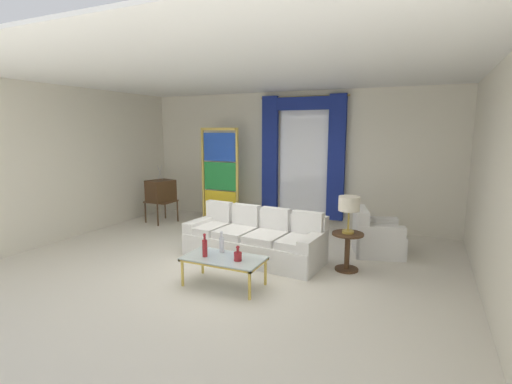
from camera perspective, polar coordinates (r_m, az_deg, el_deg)
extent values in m
plane|color=silver|center=(6.27, -4.17, -10.70)|extent=(16.00, 16.00, 0.00)
cube|color=silver|center=(8.72, 5.44, 5.08)|extent=(8.00, 0.12, 3.00)
cube|color=silver|center=(8.71, -23.95, 4.31)|extent=(0.12, 7.00, 3.00)
cube|color=silver|center=(5.85, 32.36, 1.51)|extent=(0.12, 7.00, 3.00)
cube|color=white|center=(6.66, -1.04, 16.89)|extent=(8.00, 7.60, 0.04)
cube|color=white|center=(8.55, 7.20, 5.30)|extent=(1.10, 0.02, 2.50)
cylinder|color=gold|center=(8.48, 7.22, 14.13)|extent=(2.00, 0.04, 0.04)
cube|color=navy|center=(8.71, 2.14, 5.44)|extent=(0.36, 0.12, 2.70)
cube|color=navy|center=(8.25, 12.11, 5.02)|extent=(0.36, 0.12, 2.70)
cube|color=navy|center=(8.45, 7.16, 13.19)|extent=(1.80, 0.10, 0.28)
cube|color=white|center=(6.39, -0.48, -8.48)|extent=(2.39, 1.11, 0.38)
cube|color=white|center=(6.64, 1.14, -5.99)|extent=(2.33, 0.41, 0.78)
cube|color=white|center=(5.92, 8.60, -9.15)|extent=(0.28, 0.87, 0.56)
cube|color=white|center=(6.95, -8.17, -6.34)|extent=(0.28, 0.87, 0.56)
cube|color=white|center=(5.90, 6.64, -7.54)|extent=(0.60, 0.78, 0.12)
cube|color=white|center=(6.13, 7.87, -4.79)|extent=(0.52, 0.19, 0.40)
cube|color=white|center=(6.14, 1.63, -6.80)|extent=(0.60, 0.78, 0.12)
cube|color=white|center=(6.36, 3.01, -4.19)|extent=(0.52, 0.19, 0.40)
cube|color=white|center=(6.43, -2.96, -6.07)|extent=(0.60, 0.78, 0.12)
cube|color=white|center=(6.63, -1.47, -3.61)|extent=(0.52, 0.19, 0.40)
cube|color=white|center=(6.75, -7.12, -5.38)|extent=(0.60, 0.78, 0.12)
cube|color=white|center=(6.95, -5.57, -3.05)|extent=(0.52, 0.19, 0.40)
cube|color=silver|center=(5.31, -4.90, -9.94)|extent=(1.12, 0.60, 0.02)
cube|color=gold|center=(5.54, -3.47, -9.28)|extent=(1.12, 0.04, 0.03)
cube|color=gold|center=(5.09, -6.47, -11.07)|extent=(1.12, 0.04, 0.03)
cube|color=gold|center=(5.59, -9.77, -9.26)|extent=(0.04, 0.60, 0.03)
cube|color=gold|center=(5.09, 0.49, -11.02)|extent=(0.04, 0.60, 0.03)
cylinder|color=gold|center=(5.84, -8.11, -10.35)|extent=(0.04, 0.04, 0.38)
cylinder|color=gold|center=(5.38, 1.43, -12.01)|extent=(0.04, 0.04, 0.38)
cylinder|color=gold|center=(5.44, -11.10, -11.95)|extent=(0.04, 0.04, 0.38)
cylinder|color=gold|center=(4.95, -0.99, -14.01)|extent=(0.04, 0.04, 0.38)
cylinder|color=maroon|center=(5.32, -7.77, -8.48)|extent=(0.07, 0.07, 0.24)
cylinder|color=maroon|center=(5.28, -7.81, -6.94)|extent=(0.03, 0.03, 0.06)
sphere|color=maroon|center=(5.26, -7.82, -6.44)|extent=(0.04, 0.04, 0.04)
cylinder|color=maroon|center=(5.14, -2.77, -9.75)|extent=(0.11, 0.11, 0.12)
cylinder|color=maroon|center=(5.12, -2.77, -8.86)|extent=(0.04, 0.04, 0.05)
sphere|color=maroon|center=(5.10, -2.78, -8.38)|extent=(0.05, 0.05, 0.05)
cylinder|color=silver|center=(5.47, -5.23, -8.01)|extent=(0.07, 0.07, 0.22)
cylinder|color=silver|center=(5.43, -5.25, -6.61)|extent=(0.03, 0.03, 0.06)
sphere|color=silver|center=(5.42, -5.26, -6.13)|extent=(0.04, 0.04, 0.04)
cube|color=#472D19|center=(9.08, -14.19, -1.36)|extent=(0.62, 0.54, 0.03)
cylinder|color=#472D19|center=(9.17, -16.43, -2.95)|extent=(0.04, 0.04, 0.50)
cylinder|color=#472D19|center=(9.48, -13.62, -2.43)|extent=(0.04, 0.04, 0.50)
cylinder|color=#472D19|center=(8.78, -14.68, -3.42)|extent=(0.04, 0.04, 0.50)
cylinder|color=#472D19|center=(9.10, -11.82, -2.85)|extent=(0.04, 0.04, 0.50)
cube|color=#472D19|center=(9.04, -14.26, 0.23)|extent=(0.61, 0.67, 0.48)
cube|color=black|center=(9.22, -15.12, 0.50)|extent=(0.12, 0.38, 0.30)
cylinder|color=gold|center=(9.21, -15.48, -0.72)|extent=(0.02, 0.04, 0.04)
cylinder|color=gold|center=(9.30, -14.67, -0.59)|extent=(0.02, 0.04, 0.04)
cylinder|color=silver|center=(8.98, -14.37, 2.87)|extent=(0.04, 0.13, 0.34)
cylinder|color=silver|center=(8.98, -14.37, 2.87)|extent=(0.04, 0.13, 0.34)
cube|color=white|center=(7.00, 18.08, -7.28)|extent=(0.98, 0.98, 0.40)
cube|color=white|center=(6.93, 18.19, -5.30)|extent=(0.84, 0.84, 0.10)
cube|color=white|center=(6.90, 15.53, -5.67)|extent=(0.40, 0.82, 0.80)
cube|color=white|center=(7.28, 17.74, -5.89)|extent=(0.76, 0.37, 0.58)
cube|color=white|center=(6.67, 18.53, -7.32)|extent=(0.76, 0.37, 0.58)
cube|color=gold|center=(8.91, -8.01, 2.54)|extent=(0.05, 0.05, 2.20)
cube|color=gold|center=(8.46, -2.86, 2.26)|extent=(0.05, 0.05, 2.20)
cube|color=gold|center=(8.61, -5.62, 9.49)|extent=(0.90, 0.05, 0.06)
cube|color=gold|center=(8.86, -5.40, -4.35)|extent=(0.90, 0.05, 0.10)
cube|color=yellow|center=(8.78, -5.43, -1.92)|extent=(0.82, 0.02, 0.64)
cube|color=#238E3D|center=(8.67, -5.50, 2.40)|extent=(0.82, 0.02, 0.64)
cube|color=#1E47B7|center=(8.62, -5.57, 6.81)|extent=(0.82, 0.02, 0.64)
cylinder|color=beige|center=(8.42, -4.52, -5.21)|extent=(0.16, 0.16, 0.06)
ellipsoid|color=#1546A9|center=(8.40, -4.53, -4.49)|extent=(0.18, 0.32, 0.20)
sphere|color=#1546A9|center=(8.49, -4.08, -3.56)|extent=(0.09, 0.09, 0.09)
cone|color=gold|center=(8.54, -3.89, -3.48)|extent=(0.02, 0.04, 0.02)
cone|color=#2F8058|center=(8.22, -5.15, -4.08)|extent=(0.44, 0.40, 0.50)
cylinder|color=#472D19|center=(5.95, 13.77, -6.20)|extent=(0.48, 0.48, 0.03)
cylinder|color=#472D19|center=(6.04, 13.66, -8.86)|extent=(0.08, 0.08, 0.55)
cylinder|color=#472D19|center=(6.13, 13.56, -11.30)|extent=(0.36, 0.36, 0.03)
cylinder|color=#B29338|center=(5.94, 13.78, -5.88)|extent=(0.18, 0.18, 0.04)
cylinder|color=#B29338|center=(5.90, 13.86, -4.00)|extent=(0.03, 0.03, 0.36)
cylinder|color=beige|center=(5.85, 13.95, -1.71)|extent=(0.32, 0.32, 0.22)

